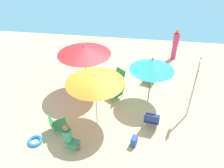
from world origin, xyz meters
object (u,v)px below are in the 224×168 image
umbrella_orange (95,78)px  person_a (175,44)px  beach_chair_b (56,124)px  beach_chair_a (150,76)px  umbrella_red (84,50)px  warning_sign (195,80)px  beach_chair_d (152,119)px  person_b (69,137)px  umbrella_teal (152,64)px  beach_bag (134,141)px  beach_chair_e (117,93)px  swim_ring (35,141)px  beach_chair_c (118,77)px

umbrella_orange → person_a: (3.01, 5.14, -1.04)m
beach_chair_b → person_a: size_ratio=0.45×
beach_chair_b → beach_chair_a: bearing=18.2°
umbrella_red → warning_sign: size_ratio=0.87×
beach_chair_a → beach_chair_d: size_ratio=1.09×
person_b → umbrella_teal: bearing=62.9°
umbrella_red → umbrella_orange: bearing=-66.0°
umbrella_red → beach_chair_a: umbrella_red is taller
beach_chair_d → person_a: (1.13, 5.10, 0.45)m
beach_chair_d → beach_bag: (-0.53, -0.88, -0.19)m
person_b → umbrella_orange: bearing=77.6°
umbrella_teal → person_a: umbrella_teal is taller
umbrella_red → beach_chair_b: (-0.46, -2.36, -1.55)m
person_b → warning_sign: 4.41m
beach_chair_d → beach_chair_e: (-1.35, 1.28, -0.03)m
umbrella_teal → beach_chair_a: bearing=87.6°
umbrella_red → warning_sign: warning_sign is taller
umbrella_red → beach_chair_b: umbrella_red is taller
umbrella_teal → warning_sign: bearing=-23.8°
beach_chair_a → beach_chair_e: bearing=-20.6°
beach_chair_e → swim_ring: beach_chair_e is taller
umbrella_red → beach_chair_d: bearing=-32.6°
beach_chair_e → beach_bag: 2.31m
warning_sign → beach_chair_a: bearing=137.2°
person_a → swim_ring: bearing=-24.0°
beach_bag → warning_sign: bearing=41.9°
beach_chair_a → beach_chair_d: 2.76m
swim_ring → beach_bag: size_ratio=1.43×
beach_chair_a → umbrella_orange: bearing=-12.4°
umbrella_red → swim_ring: (-1.00, -2.91, -1.83)m
beach_chair_d → warning_sign: bearing=-50.8°
beach_chair_a → beach_chair_e: (-1.29, -1.48, 0.03)m
beach_chair_b → beach_bag: size_ratio=2.20×
person_a → umbrella_teal: bearing=-5.4°
person_a → warning_sign: bearing=15.2°
beach_chair_c → beach_chair_e: beach_chair_c is taller
umbrella_orange → person_b: umbrella_orange is taller
beach_chair_c → umbrella_orange: bearing=30.5°
beach_chair_d → beach_bag: size_ratio=2.07×
umbrella_red → beach_chair_b: size_ratio=2.89×
umbrella_red → beach_bag: bearing=-50.5°
person_b → warning_sign: bearing=43.0°
beach_chair_d → beach_chair_e: size_ratio=0.92×
beach_chair_d → person_a: bearing=-3.8°
umbrella_orange → beach_bag: size_ratio=6.24×
beach_chair_e → beach_bag: bearing=144.7°
umbrella_red → beach_chair_e: (1.30, -0.42, -1.55)m
beach_chair_c → beach_chair_e: (0.09, -1.07, -0.05)m
umbrella_teal → beach_chair_d: size_ratio=2.84×
beach_chair_a → beach_chair_c: beach_chair_c is taller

